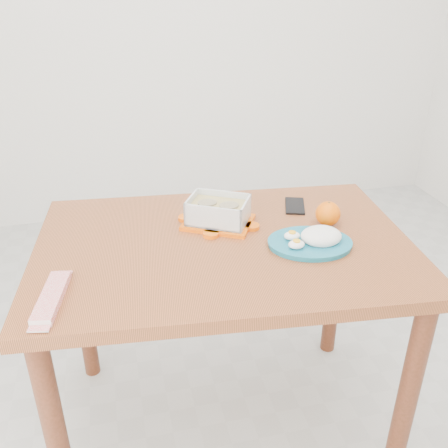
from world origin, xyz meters
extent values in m
plane|color=#B7B7B2|center=(0.00, 0.00, 0.00)|extent=(3.50, 3.50, 0.00)
cube|color=#AC5430|center=(-0.20, -0.08, 0.73)|extent=(1.19, 0.85, 0.04)
cylinder|color=maroon|center=(-0.73, -0.34, 0.35)|extent=(0.06, 0.06, 0.71)
cylinder|color=maroon|center=(0.28, -0.44, 0.35)|extent=(0.06, 0.06, 0.71)
cylinder|color=maroon|center=(-0.67, 0.28, 0.35)|extent=(0.06, 0.06, 0.71)
cylinder|color=maroon|center=(0.33, 0.19, 0.35)|extent=(0.06, 0.06, 0.71)
cube|color=#FF6207|center=(-0.19, 0.04, 0.76)|extent=(0.26, 0.24, 0.01)
cube|color=silver|center=(-0.19, 0.04, 0.80)|extent=(0.23, 0.21, 0.08)
cube|color=tan|center=(-0.19, 0.04, 0.79)|extent=(0.21, 0.19, 0.05)
cylinder|color=#9A8D65|center=(-0.22, 0.06, 0.81)|extent=(0.08, 0.08, 0.02)
cylinder|color=#9A8D65|center=(-0.16, 0.02, 0.81)|extent=(0.08, 0.08, 0.02)
sphere|color=#FF5F05|center=(0.15, -0.04, 0.79)|extent=(0.08, 0.08, 0.08)
cylinder|color=#176981|center=(0.05, -0.16, 0.76)|extent=(0.29, 0.29, 0.02)
ellipsoid|color=white|center=(0.08, -0.16, 0.79)|extent=(0.14, 0.13, 0.05)
ellipsoid|color=white|center=(0.00, -0.14, 0.78)|extent=(0.06, 0.05, 0.02)
ellipsoid|color=white|center=(-0.01, -0.19, 0.78)|extent=(0.06, 0.05, 0.02)
cube|color=red|center=(-0.68, -0.27, 0.76)|extent=(0.09, 0.21, 0.02)
cube|color=black|center=(0.10, 0.11, 0.75)|extent=(0.10, 0.14, 0.01)
camera|label=1|loc=(-0.50, -1.35, 1.49)|focal=40.00mm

